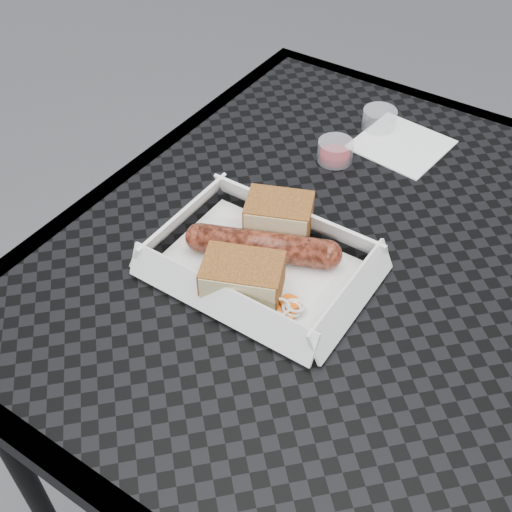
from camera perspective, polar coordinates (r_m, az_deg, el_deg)
The scene contains 9 objects.
patio_table at distance 0.82m, azimuth 11.28°, elevation -5.00°, with size 0.80×0.80×0.74m.
food_tray at distance 0.75m, azimuth 0.42°, elevation -1.07°, with size 0.22×0.15×0.00m, color white.
bratwurst at distance 0.75m, azimuth 0.60°, elevation 0.90°, with size 0.18×0.09×0.03m.
bread_near at distance 0.78m, azimuth 2.04°, elevation 3.47°, with size 0.08×0.06×0.05m, color brown.
bread_far at distance 0.71m, azimuth -1.20°, elevation -1.96°, with size 0.09×0.06×0.04m, color brown.
veg_garnish at distance 0.70m, azimuth 2.82°, elevation -5.09°, with size 0.03×0.03×0.00m.
napkin at distance 0.97m, azimuth 12.79°, elevation 9.64°, with size 0.12×0.12×0.00m, color white.
condiment_cup_sauce at distance 0.91m, azimuth 7.06°, elevation 9.24°, with size 0.05×0.05×0.03m, color maroon.
condiment_cup_empty at distance 0.99m, azimuth 10.90°, elevation 11.86°, with size 0.05×0.05×0.03m, color silver.
Camera 1 is at (0.15, -0.52, 1.28)m, focal length 45.00 mm.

